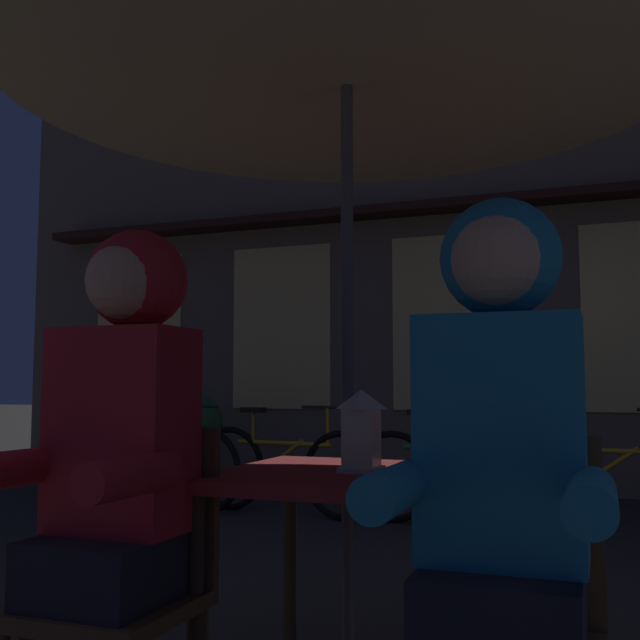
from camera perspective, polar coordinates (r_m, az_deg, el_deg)
cafe_table at (r=2.18m, az=2.16°, el=-14.11°), size 0.72×0.72×0.74m
patio_umbrella at (r=2.41m, az=2.04°, el=21.56°), size 2.10×2.10×2.31m
lantern at (r=2.12m, az=3.18°, el=-8.28°), size 0.11×0.11×0.23m
chair_left at (r=2.09m, az=-14.58°, el=-18.47°), size 0.40×0.40×0.87m
chair_right at (r=1.75m, az=14.10°, el=-21.20°), size 0.40×0.40×0.87m
person_left_hooded at (r=1.99m, az=-15.31°, el=-8.74°), size 0.45×0.56×1.40m
person_right_hooded at (r=1.63m, az=13.59°, el=-9.63°), size 0.45×0.56×1.40m
shopfront_building at (r=7.85m, az=10.04°, el=10.58°), size 10.00×0.93×6.20m
bicycle_nearest at (r=6.28m, az=-12.27°, el=-10.76°), size 1.66×0.37×0.84m
bicycle_second at (r=5.82m, az=-2.84°, el=-11.33°), size 1.67×0.31×0.84m
bicycle_third at (r=5.43m, az=10.80°, el=-11.70°), size 1.68×0.08×0.84m
bicycle_fourth at (r=5.49m, az=21.41°, el=-11.36°), size 1.68×0.08×0.84m
potted_plant at (r=7.35m, az=-9.76°, el=-8.42°), size 0.60×0.60×0.92m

